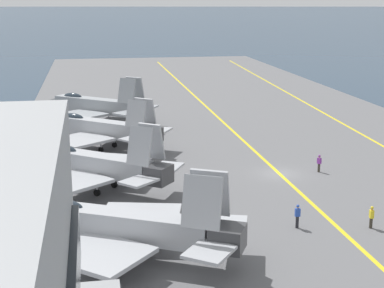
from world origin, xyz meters
name	(u,v)px	position (x,y,z in m)	size (l,w,h in m)	color
ground_plane	(279,178)	(0.00, 0.00, 0.00)	(2000.00, 2000.00, 0.00)	#23384C
carrier_deck	(279,176)	(0.00, 0.00, 0.20)	(226.30, 53.86, 0.40)	slate
deck_stripe_centerline	(279,174)	(0.00, 0.00, 0.40)	(203.67, 0.36, 0.01)	yellow
parked_jet_nearest	(120,225)	(-16.35, 16.24, 2.73)	(12.74, 16.90, 6.40)	#A8AAAF
parked_jet_second	(97,165)	(-2.08, 17.45, 2.80)	(12.85, 14.31, 6.48)	#A8AAAF
parked_jet_third	(101,128)	(12.70, 16.80, 2.78)	(13.68, 14.94, 6.16)	#A8AAAF
parked_jet_fourth	(97,106)	(26.13, 17.02, 2.95)	(13.77, 15.44, 6.68)	#93999E
crew_yellow_vest	(371,216)	(-14.42, -2.36, 1.34)	(0.41, 0.31, 1.72)	#383328
crew_purple_vest	(319,163)	(-0.08, -4.00, 1.36)	(0.45, 0.39, 1.74)	#383328
crew_blue_vest	(297,215)	(-13.43, 3.04, 1.41)	(0.29, 0.40, 1.83)	#232328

